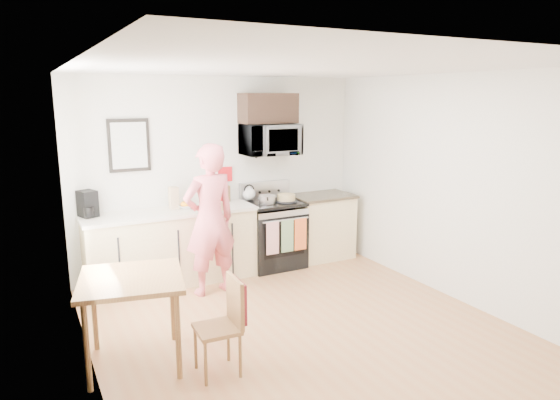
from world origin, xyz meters
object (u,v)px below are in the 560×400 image
person (210,220)px  dining_table (132,287)px  chair (230,312)px  cake (286,198)px  microwave (270,140)px  range (274,236)px

person → dining_table: bearing=38.3°
dining_table → chair: 0.89m
person → cake: person is taller
microwave → cake: bearing=-53.0°
range → microwave: bearing=90.1°
range → microwave: size_ratio=1.53×
microwave → chair: microwave is taller
person → range: bearing=-163.0°
dining_table → cake: 2.96m
person → dining_table: 1.71m
range → person: person is taller
microwave → person: (-1.11, -0.63, -0.85)m
microwave → dining_table: microwave is taller
dining_table → cake: (2.43, 1.67, 0.25)m
range → dining_table: size_ratio=1.30×
range → person: size_ratio=0.64×
range → dining_table: (-2.28, -1.76, 0.28)m
range → person: (-1.11, -0.53, 0.47)m
dining_table → range: bearing=37.7°
range → cake: bearing=-31.8°
dining_table → chair: (0.71, -0.50, -0.18)m
microwave → dining_table: size_ratio=0.85×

